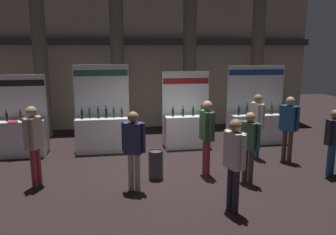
{
  "coord_description": "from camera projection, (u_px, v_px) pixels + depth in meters",
  "views": [
    {
      "loc": [
        -1.36,
        -8.13,
        3.07
      ],
      "look_at": [
        -0.02,
        0.5,
        1.24
      ],
      "focal_mm": 35.63,
      "sensor_mm": 36.0,
      "label": 1
    }
  ],
  "objects": [
    {
      "name": "exhibitor_booth_0",
      "position": [
        15.0,
        135.0,
        9.6
      ],
      "size": [
        1.74,
        0.73,
        2.32
      ],
      "color": "white",
      "rests_on": "ground_plane"
    },
    {
      "name": "visitor_8",
      "position": [
        134.0,
        144.0,
        7.11
      ],
      "size": [
        0.5,
        0.38,
        1.77
      ],
      "rotation": [
        0.0,
        0.0,
        5.86
      ],
      "color": "#ADA393",
      "rests_on": "ground_plane"
    },
    {
      "name": "exhibitor_booth_2",
      "position": [
        187.0,
        128.0,
        10.49
      ],
      "size": [
        1.5,
        0.66,
        2.35
      ],
      "color": "white",
      "rests_on": "ground_plane"
    },
    {
      "name": "ground_plane",
      "position": [
        172.0,
        168.0,
        8.69
      ],
      "size": [
        25.1,
        25.1,
        0.0
      ],
      "primitive_type": "plane",
      "color": "black"
    },
    {
      "name": "visitor_1",
      "position": [
        34.0,
        139.0,
        7.36
      ],
      "size": [
        0.38,
        0.48,
        1.83
      ],
      "rotation": [
        0.0,
        0.0,
        4.28
      ],
      "color": "maroon",
      "rests_on": "ground_plane"
    },
    {
      "name": "visitor_0",
      "position": [
        333.0,
        136.0,
        8.03
      ],
      "size": [
        0.5,
        0.45,
        1.63
      ],
      "rotation": [
        0.0,
        0.0,
        0.59
      ],
      "color": "navy",
      "rests_on": "ground_plane"
    },
    {
      "name": "visitor_6",
      "position": [
        257.0,
        120.0,
        9.34
      ],
      "size": [
        0.29,
        0.55,
        1.81
      ],
      "rotation": [
        0.0,
        0.0,
        1.74
      ],
      "color": "navy",
      "rests_on": "ground_plane"
    },
    {
      "name": "visitor_4",
      "position": [
        249.0,
        142.0,
        7.55
      ],
      "size": [
        0.38,
        0.49,
        1.67
      ],
      "rotation": [
        0.0,
        0.0,
        2.14
      ],
      "color": "#47382D",
      "rests_on": "ground_plane"
    },
    {
      "name": "visitor_5",
      "position": [
        207.0,
        130.0,
        8.02
      ],
      "size": [
        0.29,
        0.56,
        1.85
      ],
      "rotation": [
        0.0,
        0.0,
        1.68
      ],
      "color": "maroon",
      "rests_on": "ground_plane"
    },
    {
      "name": "exhibitor_booth_3",
      "position": [
        257.0,
        124.0,
        10.92
      ],
      "size": [
        1.93,
        0.66,
        2.51
      ],
      "color": "white",
      "rests_on": "ground_plane"
    },
    {
      "name": "visitor_7",
      "position": [
        289.0,
        123.0,
        9.01
      ],
      "size": [
        0.42,
        0.48,
        1.8
      ],
      "rotation": [
        0.0,
        0.0,
        2.18
      ],
      "color": "#47382D",
      "rests_on": "ground_plane"
    },
    {
      "name": "trash_bin",
      "position": [
        156.0,
        164.0,
        7.95
      ],
      "size": [
        0.35,
        0.35,
        0.68
      ],
      "color": "#38383D",
      "rests_on": "ground_plane"
    },
    {
      "name": "hall_colonnade",
      "position": [
        152.0,
        51.0,
        12.6
      ],
      "size": [
        12.55,
        1.38,
        5.99
      ],
      "color": "tan",
      "rests_on": "ground_plane"
    },
    {
      "name": "visitor_2",
      "position": [
        234.0,
        157.0,
        6.18
      ],
      "size": [
        0.35,
        0.52,
        1.81
      ],
      "rotation": [
        0.0,
        0.0,
        1.93
      ],
      "color": "#23232D",
      "rests_on": "ground_plane"
    },
    {
      "name": "exhibitor_booth_1",
      "position": [
        103.0,
        130.0,
        10.02
      ],
      "size": [
        1.64,
        0.66,
        2.59
      ],
      "color": "white",
      "rests_on": "ground_plane"
    }
  ]
}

